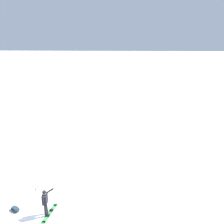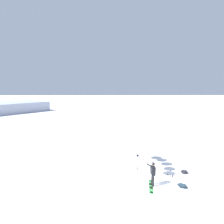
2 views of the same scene
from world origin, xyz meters
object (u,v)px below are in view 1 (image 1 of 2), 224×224
snowboarder (45,200)px  ski_poles (35,193)px  snowboard (50,213)px  gear_bag_small (15,209)px

snowboarder → ski_poles: (-0.86, -0.90, -0.21)m
snowboarder → snowboard: (-0.13, 0.14, -1.01)m
snowboard → ski_poles: bearing=-125.2°
snowboarder → ski_poles: size_ratio=1.37×
snowboarder → gear_bag_small: (-0.25, -1.98, -0.91)m
gear_bag_small → snowboarder: bearing=82.7°
snowboard → gear_bag_small: (-0.12, -2.12, 0.10)m
snowboarder → gear_bag_small: bearing=-97.3°
gear_bag_small → ski_poles: size_ratio=0.62×
snowboarder → snowboard: snowboarder is taller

